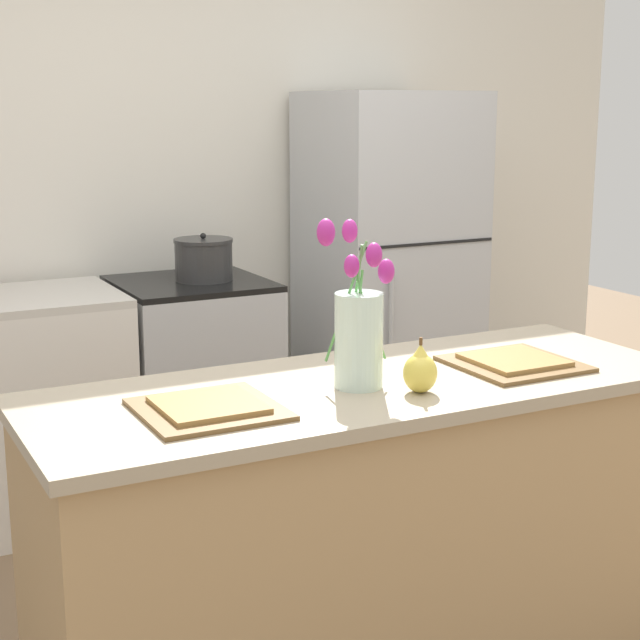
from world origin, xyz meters
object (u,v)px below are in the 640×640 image
at_px(plate_setting_left, 208,408).
at_px(cooking_pot, 204,259).
at_px(pear_figurine, 420,371).
at_px(plate_setting_right, 514,362).
at_px(stove_range, 194,386).
at_px(flower_vase, 358,329).
at_px(refrigerator, 387,279).

bearing_deg(plate_setting_left, cooking_pot, 69.46).
bearing_deg(pear_figurine, cooking_pot, 87.56).
distance_m(pear_figurine, cooking_pot, 1.74).
distance_m(pear_figurine, plate_setting_right, 0.39).
height_order(stove_range, flower_vase, flower_vase).
distance_m(stove_range, cooking_pot, 0.54).
distance_m(stove_range, pear_figurine, 1.82).
bearing_deg(cooking_pot, refrigerator, 0.74).
xyz_separation_m(stove_range, pear_figurine, (-0.02, -1.75, 0.50)).
bearing_deg(flower_vase, plate_setting_right, -2.46).
bearing_deg(refrigerator, flower_vase, -123.61).
relative_size(plate_setting_left, plate_setting_right, 1.00).
bearing_deg(flower_vase, pear_figurine, -45.29).
bearing_deg(stove_range, plate_setting_left, -108.72).
relative_size(refrigerator, plate_setting_left, 5.07).
height_order(plate_setting_left, cooking_pot, cooking_pot).
distance_m(refrigerator, plate_setting_right, 1.76).
height_order(pear_figurine, cooking_pot, cooking_pot).
height_order(refrigerator, plate_setting_right, refrigerator).
bearing_deg(flower_vase, stove_range, 85.26).
height_order(plate_setting_left, plate_setting_right, same).
bearing_deg(refrigerator, pear_figurine, -118.98).
xyz_separation_m(stove_range, plate_setting_left, (-0.56, -1.65, 0.45)).
height_order(flower_vase, pear_figurine, flower_vase).
height_order(pear_figurine, plate_setting_left, pear_figurine).
xyz_separation_m(flower_vase, pear_figurine, (0.12, -0.12, -0.10)).
distance_m(plate_setting_left, plate_setting_right, 0.92).
relative_size(stove_range, plate_setting_right, 2.74).
height_order(refrigerator, pear_figurine, refrigerator).
bearing_deg(pear_figurine, plate_setting_left, 169.94).
xyz_separation_m(plate_setting_left, cooking_pot, (0.62, 1.64, 0.09)).
bearing_deg(refrigerator, plate_setting_left, -132.40).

